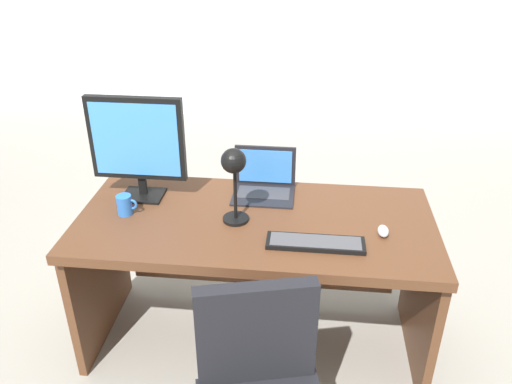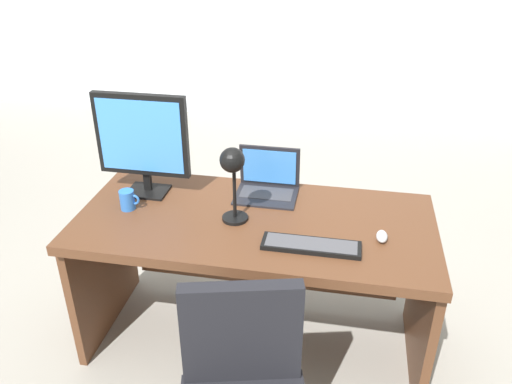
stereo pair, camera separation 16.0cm
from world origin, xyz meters
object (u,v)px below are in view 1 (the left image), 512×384
object	(u,v)px
monitor	(137,142)
desk_lamp	(234,170)
laptop	(264,178)
keyboard	(315,243)
coffee_mug	(125,205)
desk	(256,248)
mouse	(383,231)

from	to	relation	value
monitor	desk_lamp	size ratio (longest dim) A/B	1.39
laptop	keyboard	size ratio (longest dim) A/B	0.73
desk_lamp	coffee_mug	world-z (taller)	desk_lamp
coffee_mug	keyboard	bearing A→B (deg)	-10.45
desk	mouse	xyz separation A→B (m)	(0.57, -0.11, 0.21)
mouse	desk_lamp	xyz separation A→B (m)	(-0.66, 0.03, 0.25)
desk_lamp	mouse	bearing A→B (deg)	-2.23
laptop	desk_lamp	distance (m)	0.39
keyboard	desk_lamp	size ratio (longest dim) A/B	1.13
coffee_mug	mouse	bearing A→B (deg)	-2.44
desk	laptop	bearing A→B (deg)	85.91
monitor	desk_lamp	bearing A→B (deg)	-21.96
desk	monitor	world-z (taller)	monitor
mouse	keyboard	bearing A→B (deg)	-158.93
keyboard	coffee_mug	xyz separation A→B (m)	(-0.89, 0.16, 0.04)
monitor	mouse	xyz separation A→B (m)	(1.15, -0.22, -0.27)
monitor	mouse	distance (m)	1.21
desk	desk_lamp	xyz separation A→B (m)	(-0.09, -0.09, 0.46)
desk	keyboard	distance (m)	0.42
desk	coffee_mug	bearing A→B (deg)	-173.93
keyboard	laptop	bearing A→B (deg)	119.56
monitor	laptop	xyz separation A→B (m)	(0.60, 0.12, -0.22)
laptop	keyboard	xyz separation A→B (m)	(0.26, -0.46, -0.06)
desk	mouse	bearing A→B (deg)	-11.34
desk	desk_lamp	distance (m)	0.48
desk	desk_lamp	bearing A→B (deg)	-134.20
keyboard	mouse	size ratio (longest dim) A/B	4.85
desk_lamp	coffee_mug	xyz separation A→B (m)	(-0.52, 0.02, -0.22)
desk	monitor	size ratio (longest dim) A/B	3.22
desk	monitor	xyz separation A→B (m)	(-0.58, 0.11, 0.49)
keyboard	desk_lamp	bearing A→B (deg)	159.18
monitor	keyboard	size ratio (longest dim) A/B	1.23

